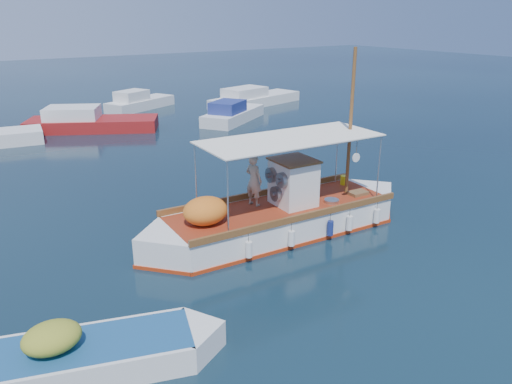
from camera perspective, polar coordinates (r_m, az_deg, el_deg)
ground at (r=17.89m, az=1.48°, el=-4.96°), size 160.00×160.00×0.00m
fishing_caique at (r=17.91m, az=2.61°, el=-2.92°), size 10.80×3.39×6.59m
dinghy at (r=12.19m, az=-18.48°, el=-17.50°), size 5.81×2.89×1.48m
bg_boat_n at (r=35.69m, az=-18.56°, el=7.49°), size 8.79×6.39×1.80m
bg_boat_ne at (r=36.66m, az=-2.73°, el=8.79°), size 6.49×5.36×1.80m
bg_boat_e at (r=43.33m, az=-0.32°, el=10.53°), size 9.28×4.71×1.80m
bg_boat_far_n at (r=42.61m, az=-13.25°, el=9.85°), size 6.46×4.51×1.80m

